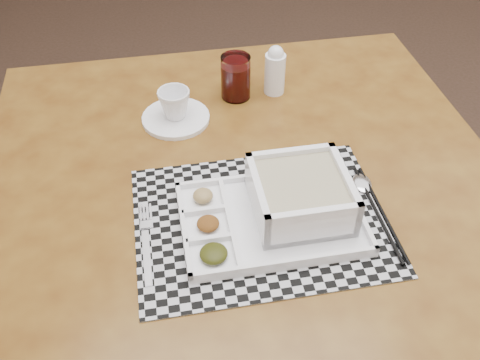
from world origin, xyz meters
name	(u,v)px	position (x,y,z in m)	size (l,w,h in m)	color
floor	(435,163)	(0.00, 0.00, 0.00)	(5.00, 5.00, 0.00)	#302218
dining_table	(246,209)	(-0.86, -0.88, 0.69)	(1.14, 1.14, 0.77)	#4D290E
placemat	(261,220)	(-0.84, -0.99, 0.77)	(0.45, 0.35, 0.00)	#B5B6BE
serving_tray	(289,204)	(-0.79, -0.98, 0.81)	(0.34, 0.26, 0.09)	white
fork	(148,241)	(-1.04, -1.02, 0.78)	(0.04, 0.19, 0.00)	silver
spoon	(365,188)	(-0.64, -0.92, 0.78)	(0.04, 0.18, 0.01)	silver
chopsticks	(380,213)	(-0.63, -0.99, 0.78)	(0.05, 0.24, 0.01)	black
saucer	(176,118)	(-1.01, -0.67, 0.78)	(0.15, 0.15, 0.01)	white
cup	(174,104)	(-1.01, -0.67, 0.81)	(0.07, 0.07, 0.07)	white
juice_glass	(236,79)	(-0.87, -0.59, 0.82)	(0.07, 0.07, 0.10)	white
creamer_bottle	(275,70)	(-0.78, -0.57, 0.83)	(0.05, 0.05, 0.12)	white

